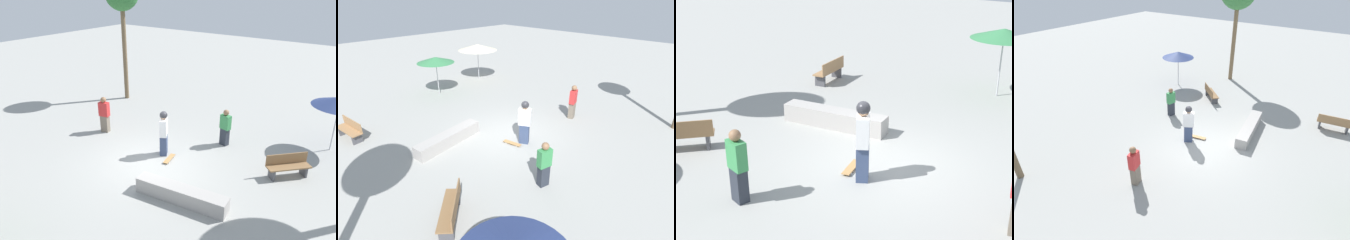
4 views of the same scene
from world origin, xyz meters
TOP-DOWN VIEW (x-y plane):
  - ground_plane at (0.00, 0.00)m, footprint 60.00×60.00m
  - skater_main at (0.87, -0.04)m, footprint 0.57×0.49m
  - skateboard at (0.62, -0.50)m, footprint 0.82×0.36m
  - concrete_ledge at (-1.28, -2.34)m, footprint 0.93×3.15m
  - bench_far at (2.21, -4.63)m, footprint 1.46×1.42m
  - bystander_watching at (3.08, -1.65)m, footprint 0.35×0.49m
  - bystander_far at (0.99, 3.47)m, footprint 0.36×0.51m

SIDE VIEW (x-z plane):
  - ground_plane at x=0.00m, z-range 0.00..0.00m
  - skateboard at x=0.62m, z-range 0.02..0.09m
  - concrete_ledge at x=-1.28m, z-range 0.00..0.52m
  - bench_far at x=2.21m, z-range 0.00..0.85m
  - bystander_watching at x=3.08m, z-range 0.00..1.62m
  - bystander_far at x=0.99m, z-range 0.00..1.71m
  - skater_main at x=0.87m, z-range 0.07..1.95m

